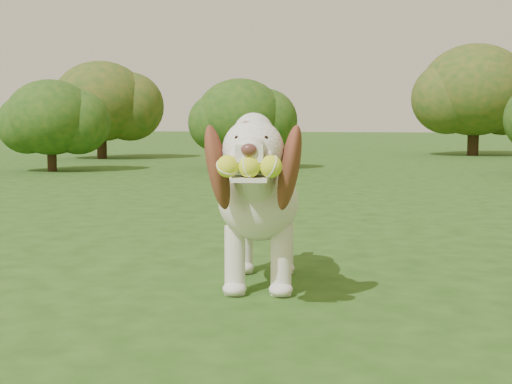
# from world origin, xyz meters

# --- Properties ---
(ground) EXTENTS (80.00, 80.00, 0.00)m
(ground) POSITION_xyz_m (0.00, 0.00, 0.00)
(ground) COLOR #214513
(ground) RESTS_ON ground
(dog) EXTENTS (0.54, 1.28, 0.83)m
(dog) POSITION_xyz_m (-0.47, 0.48, 0.44)
(dog) COLOR white
(dog) RESTS_ON ground
(shrub_a) EXTENTS (1.35, 1.35, 1.40)m
(shrub_a) POSITION_xyz_m (-5.14, 7.19, 0.82)
(shrub_a) COLOR #382314
(shrub_a) RESTS_ON ground
(shrub_i) EXTENTS (2.33, 2.33, 2.42)m
(shrub_i) POSITION_xyz_m (1.55, 13.42, 1.42)
(shrub_i) COLOR #382314
(shrub_i) RESTS_ON ground
(shrub_b) EXTENTS (1.39, 1.39, 1.44)m
(shrub_b) POSITION_xyz_m (-2.43, 8.26, 0.85)
(shrub_b) COLOR #382314
(shrub_b) RESTS_ON ground
(shrub_e) EXTENTS (1.88, 1.88, 1.95)m
(shrub_e) POSITION_xyz_m (-5.85, 10.57, 1.15)
(shrub_e) COLOR #382314
(shrub_e) RESTS_ON ground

